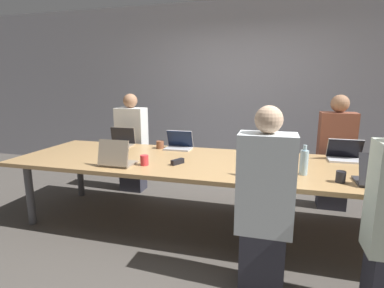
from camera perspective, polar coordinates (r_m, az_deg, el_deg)
name	(u,v)px	position (r m, az deg, el deg)	size (l,w,h in m)	color
ground_plane	(220,228)	(3.32, 5.33, -15.65)	(24.00, 24.00, 0.00)	#4C4742
curtain_wall	(244,90)	(5.08, 9.96, 10.14)	(12.00, 0.06, 2.80)	#9999A3
conference_table	(221,167)	(3.07, 5.57, -4.31)	(4.36, 1.23, 0.73)	tan
laptop_far_left	(121,140)	(3.94, -13.33, 0.70)	(0.33, 0.22, 0.23)	gray
person_far_left	(132,145)	(4.28, -11.35, -0.13)	(0.40, 0.24, 1.37)	#2D2D38
laptop_near_midright	(271,168)	(2.63, 14.81, -4.53)	(0.33, 0.27, 0.27)	#B7B7BC
person_near_midright	(264,204)	(2.26, 13.63, -11.07)	(0.40, 0.24, 1.37)	#2D2D38
bottle_near_midright	(304,162)	(2.79, 20.53, -3.22)	(0.07, 0.07, 0.26)	#ADD1E0
laptop_near_right	(380,177)	(2.76, 32.18, -5.28)	(0.33, 0.27, 0.26)	#333338
cup_near_right	(341,177)	(2.71, 26.47, -5.62)	(0.08, 0.08, 0.09)	#232328
laptop_far_midleft	(179,144)	(3.63, -2.48, 0.08)	(0.32, 0.23, 0.22)	#B7B7BC
cup_far_midleft	(160,145)	(3.68, -6.09, -0.14)	(0.09, 0.09, 0.09)	brown
laptop_near_left	(116,158)	(2.98, -14.24, -2.65)	(0.31, 0.26, 0.26)	gray
cup_near_left	(144,160)	(2.96, -9.06, -3.07)	(0.08, 0.08, 0.10)	red
laptop_far_right	(345,154)	(3.47, 27.11, -1.74)	(0.34, 0.23, 0.22)	silver
person_far_right	(335,155)	(3.98, 25.58, -1.84)	(0.40, 0.24, 1.38)	#2D2D38
cup_far_right	(378,160)	(3.49, 31.88, -2.61)	(0.09, 0.09, 0.08)	white
stapler	(178,162)	(2.96, -2.77, -3.38)	(0.11, 0.15, 0.05)	black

